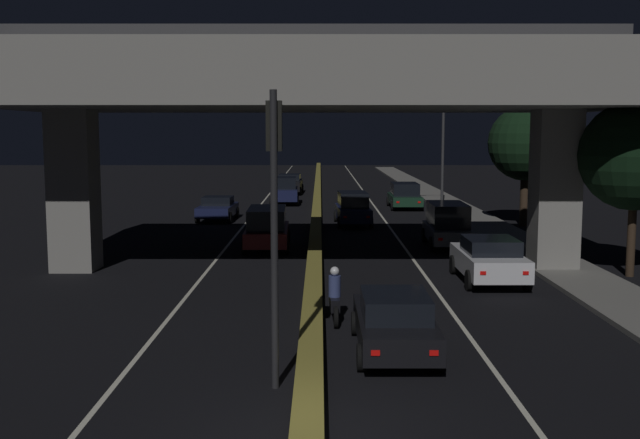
{
  "coord_description": "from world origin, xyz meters",
  "views": [
    {
      "loc": [
        0.2,
        -11.53,
        4.97
      ],
      "look_at": [
        0.25,
        16.46,
        1.68
      ],
      "focal_mm": 42.0,
      "sensor_mm": 36.0,
      "label": 1
    }
  ],
  "objects": [
    {
      "name": "car_dark_blue_fourth",
      "position": [
        1.96,
        28.2,
        0.9
      ],
      "size": [
        1.97,
        4.51,
        1.77
      ],
      "rotation": [
        0.0,
        0.0,
        1.61
      ],
      "color": "#141938",
      "rests_on": "ground_plane"
    },
    {
      "name": "median_divider",
      "position": [
        0.0,
        35.0,
        0.21
      ],
      "size": [
        0.54,
        126.0,
        0.43
      ],
      "primitive_type": "cube",
      "color": "olive",
      "rests_on": "ground_plane"
    },
    {
      "name": "roadside_tree_kerbside_mid",
      "position": [
        11.03,
        27.91,
        4.34
      ],
      "size": [
        3.97,
        3.97,
        6.35
      ],
      "color": "#2D2116",
      "rests_on": "ground_plane"
    },
    {
      "name": "motorcycle_black_filtering_near",
      "position": [
        0.59,
        7.72,
        0.62
      ],
      "size": [
        0.33,
        1.94,
        1.46
      ],
      "rotation": [
        0.0,
        0.0,
        1.6
      ],
      "color": "black",
      "rests_on": "ground_plane"
    },
    {
      "name": "street_lamp",
      "position": [
        7.82,
        36.53,
        4.52
      ],
      "size": [
        1.93,
        0.32,
        7.67
      ],
      "color": "#2D2D30",
      "rests_on": "ground_plane"
    },
    {
      "name": "lane_line_left_inner",
      "position": [
        -3.85,
        35.0,
        0.0
      ],
      "size": [
        0.12,
        126.0,
        0.0
      ],
      "primitive_type": "cube",
      "color": "beige",
      "rests_on": "ground_plane"
    },
    {
      "name": "lane_line_right_inner",
      "position": [
        3.85,
        35.0,
        0.0
      ],
      "size": [
        0.12,
        126.0,
        0.0
      ],
      "primitive_type": "cube",
      "color": "beige",
      "rests_on": "ground_plane"
    },
    {
      "name": "car_dark_blue_second_oncoming",
      "position": [
        -5.56,
        30.3,
        0.69
      ],
      "size": [
        2.09,
        4.11,
        1.34
      ],
      "rotation": [
        0.0,
        0.0,
        -1.61
      ],
      "color": "#141938",
      "rests_on": "ground_plane"
    },
    {
      "name": "sidewalk_right",
      "position": [
        8.98,
        28.0,
        0.07
      ],
      "size": [
        2.49,
        126.0,
        0.14
      ],
      "primitive_type": "cube",
      "color": "slate",
      "rests_on": "ground_plane"
    },
    {
      "name": "car_dark_red_lead_oncoming",
      "position": [
        -2.05,
        20.0,
        0.93
      ],
      "size": [
        2.01,
        4.61,
        1.77
      ],
      "rotation": [
        0.0,
        0.0,
        -1.55
      ],
      "color": "#591414",
      "rests_on": "ground_plane"
    },
    {
      "name": "car_dark_green_fifth",
      "position": [
        5.71,
        36.94,
        0.86
      ],
      "size": [
        2.08,
        4.69,
        1.66
      ],
      "rotation": [
        0.0,
        0.0,
        1.56
      ],
      "color": "black",
      "rests_on": "ground_plane"
    },
    {
      "name": "traffic_light_left_of_median",
      "position": [
        -0.67,
        2.68,
        3.9
      ],
      "size": [
        0.3,
        0.49,
        5.75
      ],
      "color": "black",
      "rests_on": "ground_plane"
    },
    {
      "name": "car_grey_third",
      "position": [
        5.73,
        20.59,
        1.0
      ],
      "size": [
        1.96,
        4.34,
        1.9
      ],
      "rotation": [
        0.0,
        0.0,
        1.55
      ],
      "color": "#515459",
      "rests_on": "ground_plane"
    },
    {
      "name": "car_dark_blue_third_oncoming",
      "position": [
        -2.24,
        39.63,
        0.96
      ],
      "size": [
        2.02,
        4.06,
        1.87
      ],
      "rotation": [
        0.0,
        0.0,
        -1.55
      ],
      "color": "#141938",
      "rests_on": "ground_plane"
    },
    {
      "name": "car_black_lead",
      "position": [
        1.88,
        4.94,
        0.71
      ],
      "size": [
        1.82,
        4.25,
        1.38
      ],
      "rotation": [
        0.0,
        0.0,
        1.57
      ],
      "color": "black",
      "rests_on": "ground_plane"
    },
    {
      "name": "car_white_second",
      "position": [
        5.8,
        12.87,
        0.79
      ],
      "size": [
        2.01,
        4.26,
        1.51
      ],
      "rotation": [
        0.0,
        0.0,
        1.57
      ],
      "color": "silver",
      "rests_on": "ground_plane"
    },
    {
      "name": "roadside_tree_kerbside_near",
      "position": [
        10.91,
        13.9,
        4.16
      ],
      "size": [
        3.77,
        3.77,
        6.06
      ],
      "color": "#2D2116",
      "rests_on": "ground_plane"
    },
    {
      "name": "car_black_fourth_oncoming",
      "position": [
        -2.24,
        48.47,
        0.81
      ],
      "size": [
        2.16,
        4.75,
        1.58
      ],
      "rotation": [
        0.0,
        0.0,
        -1.6
      ],
      "color": "black",
      "rests_on": "ground_plane"
    },
    {
      "name": "elevated_overpass",
      "position": [
        0.0,
        15.11,
        6.57
      ],
      "size": [
        22.09,
        9.0,
        8.68
      ],
      "color": "gray",
      "rests_on": "ground_plane"
    }
  ]
}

